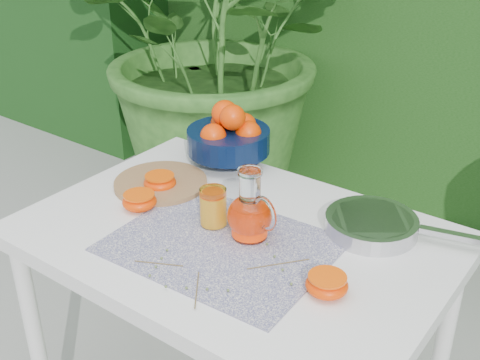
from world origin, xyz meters
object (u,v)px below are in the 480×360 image
Objects in this scene: juice_pitcher at (250,214)px; saute_pan at (373,224)px; fruit_bowl at (229,135)px; white_table at (235,260)px; cutting_board at (161,183)px.

juice_pitcher is 0.43× the size of saute_pan.
saute_pan is at bearing 41.27° from juice_pitcher.
juice_pitcher is (0.29, -0.30, -0.02)m from fruit_bowl.
cutting_board reaches higher than white_table.
white_table is 2.50× the size of saute_pan.
juice_pitcher is 0.29m from saute_pan.
fruit_bowl is at bearing 168.23° from saute_pan.
cutting_board is at bearing 168.90° from juice_pitcher.
juice_pitcher reaches higher than white_table.
juice_pitcher is (0.04, -0.00, 0.15)m from white_table.
cutting_board is 0.25m from fruit_bowl.
cutting_board is 0.58m from saute_pan.
white_table is at bearing 179.07° from juice_pitcher.
cutting_board is at bearing 167.45° from white_table.
cutting_board is at bearing -167.69° from saute_pan.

